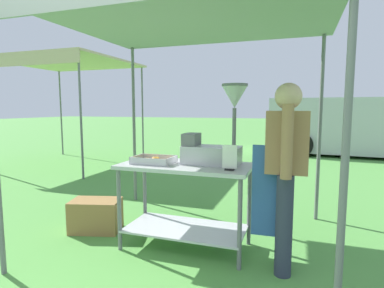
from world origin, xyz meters
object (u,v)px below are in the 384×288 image
Objects in this scene: vendor at (285,168)px; neighbour_tent at (65,64)px; donut_cart at (185,189)px; supply_crate at (96,215)px; menu_sign at (230,160)px; donut_tray at (154,161)px; stall_canopy at (189,21)px; van_silver at (359,126)px; donut_fryer at (216,138)px.

vendor is 0.55× the size of neighbour_tent.
supply_crate is at bearing 176.85° from donut_cart.
menu_sign is 0.08× the size of neighbour_tent.
neighbour_tent reaches higher than donut_tray.
donut_tray is at bearing 172.92° from menu_sign.
stall_canopy is at bearing 90.00° from donut_cart.
van_silver is 8.32m from neighbour_tent.
donut_cart is 5.68× the size of menu_sign.
donut_fryer is at bearing 161.63° from vendor.
donut_cart is 0.59m from donut_fryer.
supply_crate is at bearing -46.20° from neighbour_tent.
donut_cart is 1.00m from vendor.
van_silver is 1.73× the size of neighbour_tent.
vendor reaches higher than menu_sign.
vendor is at bearing -3.69° from donut_tray.
donut_tray is 1.76× the size of menu_sign.
van_silver is at bearing 73.54° from menu_sign.
donut_fryer reaches higher than vendor.
donut_cart is at bearing -110.05° from van_silver.
donut_tray is 0.66m from donut_fryer.
stall_canopy is 6.95× the size of donut_tray.
donut_fryer is 3.41× the size of menu_sign.
neighbour_tent reaches higher than vendor.
vendor is 2.20m from supply_crate.
vendor is (0.66, -0.22, -0.21)m from donut_fryer.
neighbour_tent reaches higher than supply_crate.
stall_canopy is 3.59× the size of donut_fryer.
supply_crate is at bearing -117.39° from van_silver.
van_silver reaches higher than donut_tray.
donut_cart is at bearing 161.80° from menu_sign.
stall_canopy reaches higher than donut_tray.
van_silver is at bearing 71.75° from donut_fryer.
vendor is at bearing -18.37° from donut_fryer.
stall_canopy is at bearing 151.87° from menu_sign.
supply_crate is (-1.12, 0.06, -0.43)m from donut_cart.
donut_tray is 1.07m from supply_crate.
stall_canopy is 1.64m from donut_cart.
stall_canopy is 2.34m from supply_crate.
supply_crate is (-0.80, 0.12, -0.70)m from donut_tray.
donut_tray reaches higher than donut_cart.
supply_crate is 5.19m from neighbour_tent.
menu_sign is 6.19m from neighbour_tent.
donut_tray is 0.80m from menu_sign.
menu_sign is 1.78m from supply_crate.
stall_canopy is 1.66m from vendor.
supply_crate is at bearing -179.30° from donut_fryer.
donut_cart is 7.99m from van_silver.
donut_cart is 0.25× the size of van_silver.
supply_crate is 0.12× the size of van_silver.
neighbour_tent reaches higher than menu_sign.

